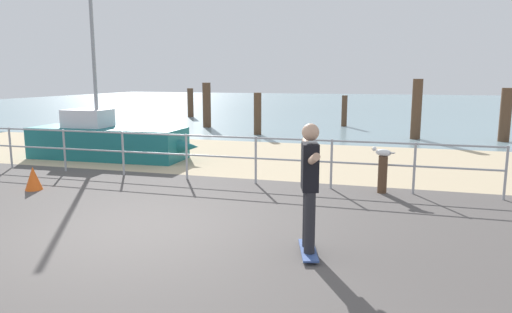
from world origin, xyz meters
TOP-DOWN VIEW (x-y plane):
  - ground_plane at (0.00, -1.00)m, footprint 24.00×10.00m
  - beach_strip at (0.00, 7.00)m, footprint 24.00×6.00m
  - sea_surface at (0.00, 35.00)m, footprint 72.00×50.00m
  - railing_fence at (-1.57, 3.60)m, footprint 14.67×0.05m
  - sailboat at (-3.91, 5.52)m, footprint 4.98×1.51m
  - skateboard at (2.68, -0.15)m, footprint 0.40×0.82m
  - skateboarder at (2.68, -0.15)m, footprint 0.47×1.42m
  - bollard_short at (3.52, 3.53)m, footprint 0.18×0.18m
  - seagull at (3.50, 3.53)m, footprint 0.48×0.23m
  - groyne_post_0 at (-7.58, 19.05)m, footprint 0.35×0.35m
  - groyne_post_1 at (-4.56, 14.14)m, footprint 0.38×0.38m
  - groyne_post_2 at (-1.54, 12.09)m, footprint 0.31×0.31m
  - groyne_post_3 at (1.49, 16.31)m, footprint 0.26×0.26m
  - groyne_post_4 at (4.51, 12.41)m, footprint 0.36×0.36m
  - groyne_post_5 at (7.53, 12.56)m, footprint 0.38×0.38m
  - traffic_cone at (-3.35, 1.78)m, footprint 0.36×0.36m

SIDE VIEW (x-z plane):
  - ground_plane at x=0.00m, z-range -0.02..0.02m
  - beach_strip at x=0.00m, z-range -0.02..0.02m
  - sea_surface at x=0.00m, z-range -0.02..0.02m
  - skateboard at x=2.68m, z-range 0.03..0.11m
  - traffic_cone at x=-3.35m, z-range 0.00..0.50m
  - bollard_short at x=3.52m, z-range 0.00..0.76m
  - sailboat at x=-3.91m, z-range -1.97..3.01m
  - railing_fence at x=-1.57m, z-range 0.18..1.23m
  - groyne_post_3 at x=1.49m, z-range 0.00..1.46m
  - groyne_post_0 at x=-7.58m, z-range 0.00..1.67m
  - seagull at x=3.50m, z-range 0.75..0.93m
  - groyne_post_2 at x=-1.54m, z-range 0.00..1.69m
  - groyne_post_5 at x=7.53m, z-range 0.00..1.93m
  - skateboarder at x=2.68m, z-range 0.19..1.84m
  - groyne_post_1 at x=-4.56m, z-range 0.00..2.06m
  - groyne_post_4 at x=4.51m, z-range 0.00..2.24m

